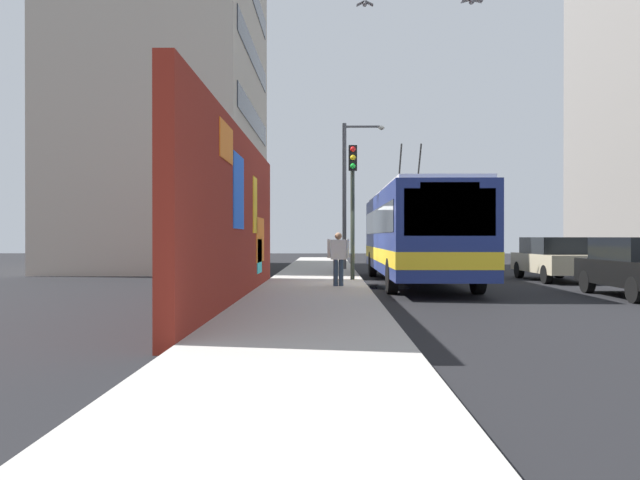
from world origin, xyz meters
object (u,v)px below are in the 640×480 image
object	(u,v)px
parked_car_black	(640,266)
parked_car_champagne	(553,258)
city_bus	(416,232)
traffic_light	(353,190)
pedestrian_at_curb	(338,255)
street_lamp	(349,185)

from	to	relation	value
parked_car_black	parked_car_champagne	distance (m)	6.15
city_bus	traffic_light	size ratio (longest dim) A/B	2.58
parked_car_black	pedestrian_at_curb	xyz separation A→B (m)	(1.84, 7.87, 0.23)
street_lamp	parked_car_champagne	bearing A→B (deg)	-125.74
parked_car_black	parked_car_champagne	bearing A→B (deg)	0.00
street_lamp	parked_car_black	bearing A→B (deg)	-147.49
city_bus	pedestrian_at_curb	bearing A→B (deg)	136.37
pedestrian_at_curb	street_lamp	distance (m)	9.95
traffic_light	parked_car_black	bearing A→B (deg)	-120.82
city_bus	parked_car_black	world-z (taller)	city_bus
street_lamp	traffic_light	bearing A→B (deg)	179.05
parked_car_black	parked_car_champagne	xyz separation A→B (m)	(6.15, 0.00, 0.00)
traffic_light	city_bus	bearing A→B (deg)	-83.15
city_bus	pedestrian_at_curb	size ratio (longest dim) A/B	7.42
pedestrian_at_curb	street_lamp	xyz separation A→B (m)	(9.51, -0.63, 2.88)
traffic_light	street_lamp	world-z (taller)	street_lamp
traffic_light	parked_car_champagne	bearing A→B (deg)	-76.53
parked_car_champagne	pedestrian_at_curb	distance (m)	8.97
city_bus	traffic_light	world-z (taller)	city_bus
traffic_light	street_lamp	bearing A→B (deg)	-0.95
parked_car_champagne	parked_car_black	bearing A→B (deg)	-180.00
parked_car_champagne	traffic_light	distance (m)	7.91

